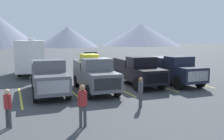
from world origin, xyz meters
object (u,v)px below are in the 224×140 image
(pickup_truck_b, at_px, (94,73))
(pickup_truck_c, at_px, (137,70))
(pickup_truck_a, at_px, (48,75))
(person_a, at_px, (83,103))
(person_b, at_px, (141,90))
(pickup_truck_d, at_px, (174,69))
(camper_trailer_a, at_px, (31,55))
(person_c, at_px, (8,106))

(pickup_truck_b, distance_m, pickup_truck_c, 3.66)
(pickup_truck_a, distance_m, pickup_truck_b, 2.98)
(person_a, relative_size, person_b, 1.10)
(pickup_truck_d, relative_size, person_b, 3.45)
(pickup_truck_b, bearing_deg, pickup_truck_d, -1.42)
(pickup_truck_d, distance_m, person_a, 10.87)
(camper_trailer_a, height_order, person_c, camper_trailer_a)
(person_b, bearing_deg, pickup_truck_c, 62.35)
(pickup_truck_c, relative_size, person_c, 3.53)
(person_a, bearing_deg, pickup_truck_a, 93.19)
(pickup_truck_c, bearing_deg, pickup_truck_a, 179.88)
(camper_trailer_a, bearing_deg, pickup_truck_c, -50.79)
(pickup_truck_c, distance_m, person_b, 5.85)
(person_c, bearing_deg, pickup_truck_d, 22.66)
(person_b, height_order, person_c, person_c)
(pickup_truck_b, distance_m, person_a, 6.65)
(pickup_truck_b, relative_size, person_b, 3.57)
(pickup_truck_d, relative_size, camper_trailer_a, 0.72)
(person_c, bearing_deg, camper_trailer_a, 82.02)
(pickup_truck_b, xyz_separation_m, person_a, (-2.57, -6.13, -0.21))
(pickup_truck_a, xyz_separation_m, camper_trailer_a, (-0.38, 8.50, 0.77))
(pickup_truck_a, distance_m, pickup_truck_d, 9.47)
(pickup_truck_b, bearing_deg, camper_trailer_a, 110.22)
(pickup_truck_a, relative_size, pickup_truck_c, 1.07)
(camper_trailer_a, xyz_separation_m, person_b, (4.23, -13.69, -1.02))
(pickup_truck_b, relative_size, person_c, 3.56)
(pickup_truck_b, distance_m, person_c, 7.35)
(pickup_truck_c, relative_size, pickup_truck_d, 1.03)
(pickup_truck_b, height_order, person_a, pickup_truck_b)
(pickup_truck_c, distance_m, person_c, 10.53)
(person_a, xyz_separation_m, person_c, (-2.73, 1.04, -0.08))
(pickup_truck_a, bearing_deg, pickup_truck_b, -9.88)
(pickup_truck_d, height_order, camper_trailer_a, camper_trailer_a)
(person_a, height_order, person_c, person_a)
(pickup_truck_b, xyz_separation_m, person_c, (-5.30, -5.09, -0.29))
(pickup_truck_c, bearing_deg, person_a, -133.07)
(person_b, xyz_separation_m, person_c, (-6.21, -0.41, 0.00))
(camper_trailer_a, relative_size, person_a, 4.38)
(pickup_truck_a, xyz_separation_m, pickup_truck_b, (2.94, -0.51, 0.05))
(camper_trailer_a, bearing_deg, pickup_truck_d, -43.01)
(pickup_truck_c, distance_m, person_a, 9.07)
(pickup_truck_a, height_order, camper_trailer_a, camper_trailer_a)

